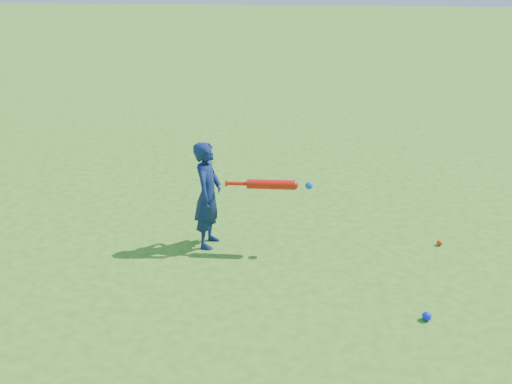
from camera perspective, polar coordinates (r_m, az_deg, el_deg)
ground at (r=6.38m, az=-5.42°, el=-4.20°), size 80.00×80.00×0.00m
child at (r=5.91m, az=-4.83°, el=-0.30°), size 0.31×0.44×1.14m
ground_ball_red at (r=6.39m, az=17.88°, el=-4.86°), size 0.06×0.06×0.06m
ground_ball_blue at (r=5.09m, az=16.70°, el=-11.81°), size 0.08×0.08×0.08m
bat_swing at (r=5.74m, az=1.83°, el=0.75°), size 0.89×0.12×0.10m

